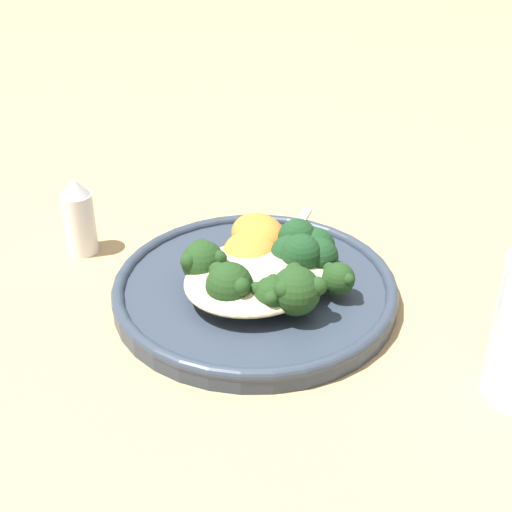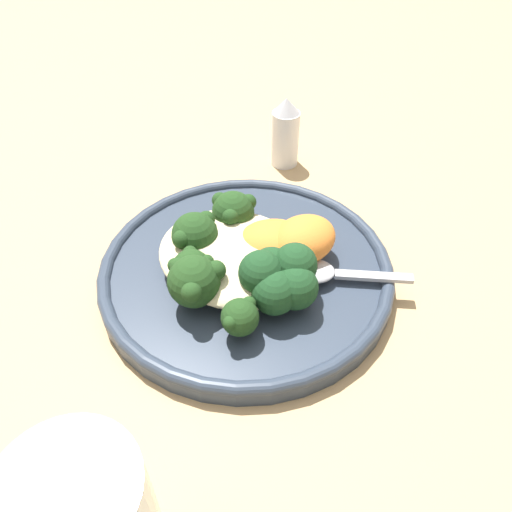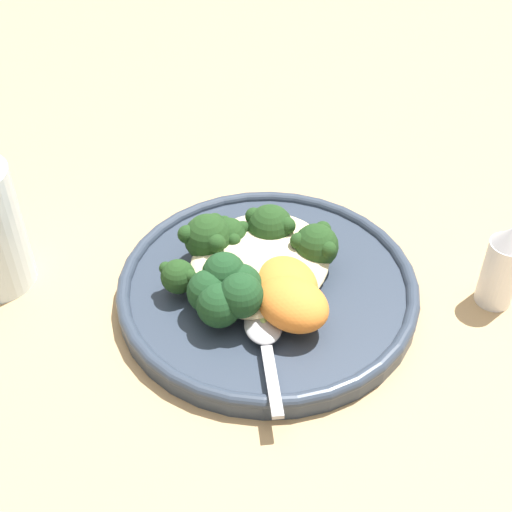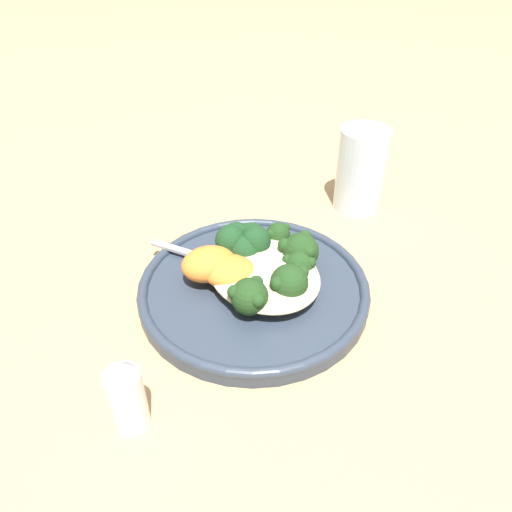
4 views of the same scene
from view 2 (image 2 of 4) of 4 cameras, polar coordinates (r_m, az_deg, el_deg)
ground_plane at (r=0.46m, az=-2.47°, el=-2.99°), size 4.00×4.00×0.00m
plate at (r=0.45m, az=-1.13°, el=-1.57°), size 0.26×0.26×0.02m
quinoa_mound at (r=0.44m, az=-1.97°, el=0.23°), size 0.14×0.12×0.02m
broccoli_stalk_0 at (r=0.46m, az=-1.93°, el=4.17°), size 0.12×0.06×0.04m
broccoli_stalk_1 at (r=0.44m, az=-5.12°, el=1.75°), size 0.12×0.07×0.04m
broccoli_stalk_2 at (r=0.42m, az=-5.65°, el=-1.30°), size 0.08×0.09×0.03m
broccoli_stalk_3 at (r=0.41m, az=-5.37°, el=-2.67°), size 0.06×0.11×0.04m
broccoli_stalk_4 at (r=0.40m, az=-0.65°, el=-4.95°), size 0.05×0.11×0.03m
sweet_potato_chunk_0 at (r=0.44m, az=2.05°, el=1.68°), size 0.08×0.08×0.03m
sweet_potato_chunk_1 at (r=0.44m, az=5.43°, el=1.91°), size 0.06×0.07×0.04m
kale_tuft at (r=0.40m, az=2.75°, el=-2.37°), size 0.06×0.07×0.04m
spoon at (r=0.43m, az=7.42°, el=-1.77°), size 0.10×0.07×0.01m
salt_shaker at (r=0.59m, az=3.38°, el=13.91°), size 0.03×0.03×0.08m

